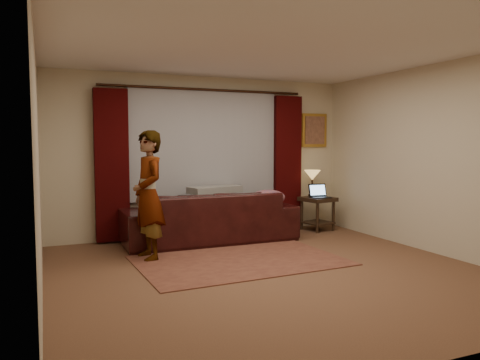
% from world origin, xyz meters
% --- Properties ---
extents(floor, '(5.00, 5.00, 0.01)m').
position_xyz_m(floor, '(0.00, 0.00, -0.01)').
color(floor, brown).
rests_on(floor, ground).
extents(ceiling, '(5.00, 5.00, 0.02)m').
position_xyz_m(ceiling, '(0.00, 0.00, 2.60)').
color(ceiling, silver).
rests_on(ceiling, ground).
extents(wall_back, '(5.00, 0.02, 2.60)m').
position_xyz_m(wall_back, '(0.00, 2.50, 1.30)').
color(wall_back, beige).
rests_on(wall_back, ground).
extents(wall_front, '(5.00, 0.02, 2.60)m').
position_xyz_m(wall_front, '(0.00, -2.50, 1.30)').
color(wall_front, beige).
rests_on(wall_front, ground).
extents(wall_left, '(0.02, 5.00, 2.60)m').
position_xyz_m(wall_left, '(-2.50, 0.00, 1.30)').
color(wall_left, beige).
rests_on(wall_left, ground).
extents(wall_right, '(0.02, 5.00, 2.60)m').
position_xyz_m(wall_right, '(2.50, 0.00, 1.30)').
color(wall_right, beige).
rests_on(wall_right, ground).
extents(sheer_curtain, '(2.50, 0.05, 1.80)m').
position_xyz_m(sheer_curtain, '(0.00, 2.44, 1.50)').
color(sheer_curtain, '#95959C').
rests_on(sheer_curtain, wall_back).
extents(drape_left, '(0.50, 0.14, 2.30)m').
position_xyz_m(drape_left, '(-1.50, 2.39, 1.18)').
color(drape_left, black).
rests_on(drape_left, floor).
extents(drape_right, '(0.50, 0.14, 2.30)m').
position_xyz_m(drape_right, '(1.50, 2.39, 1.18)').
color(drape_right, black).
rests_on(drape_right, floor).
extents(curtain_rod, '(0.04, 0.04, 3.40)m').
position_xyz_m(curtain_rod, '(0.00, 2.39, 2.38)').
color(curtain_rod, black).
rests_on(curtain_rod, wall_back).
extents(picture_frame, '(0.50, 0.04, 0.60)m').
position_xyz_m(picture_frame, '(2.10, 2.47, 1.75)').
color(picture_frame, '#BC8A32').
rests_on(picture_frame, wall_back).
extents(sofa, '(2.64, 1.14, 1.06)m').
position_xyz_m(sofa, '(-0.11, 1.91, 0.53)').
color(sofa, black).
rests_on(sofa, floor).
extents(throw_blanket, '(0.92, 0.55, 0.10)m').
position_xyz_m(throw_blanket, '(0.06, 2.14, 1.06)').
color(throw_blanket, gray).
rests_on(throw_blanket, sofa).
extents(clothing_pile, '(0.68, 0.60, 0.24)m').
position_xyz_m(clothing_pile, '(0.81, 1.74, 0.65)').
color(clothing_pile, '#7E4B5A').
rests_on(clothing_pile, sofa).
extents(laptop_sofa, '(0.36, 0.38, 0.21)m').
position_xyz_m(laptop_sofa, '(-0.52, 1.68, 0.64)').
color(laptop_sofa, black).
rests_on(laptop_sofa, sofa).
extents(area_rug, '(2.66, 1.84, 0.01)m').
position_xyz_m(area_rug, '(-0.15, 0.63, 0.01)').
color(area_rug, brown).
rests_on(area_rug, floor).
extents(end_table, '(0.60, 0.60, 0.58)m').
position_xyz_m(end_table, '(1.93, 2.06, 0.29)').
color(end_table, black).
rests_on(end_table, floor).
extents(tiffany_lamp, '(0.33, 0.33, 0.46)m').
position_xyz_m(tiffany_lamp, '(1.91, 2.22, 0.81)').
color(tiffany_lamp, olive).
rests_on(tiffany_lamp, end_table).
extents(laptop_table, '(0.35, 0.38, 0.24)m').
position_xyz_m(laptop_table, '(1.92, 1.96, 0.70)').
color(laptop_table, black).
rests_on(laptop_table, end_table).
extents(person, '(0.56, 0.56, 1.69)m').
position_xyz_m(person, '(-1.20, 1.19, 0.84)').
color(person, gray).
rests_on(person, floor).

